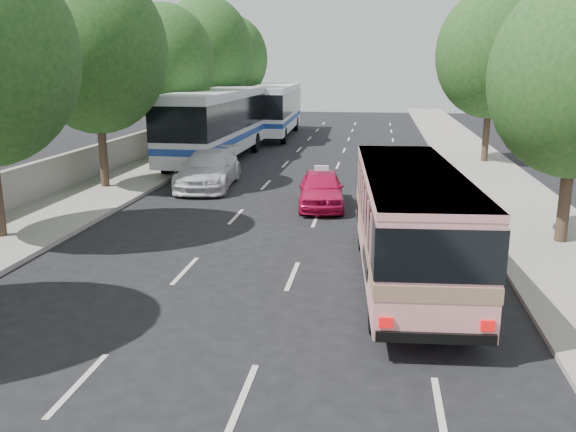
% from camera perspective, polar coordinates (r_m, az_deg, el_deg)
% --- Properties ---
extents(ground, '(120.00, 120.00, 0.00)m').
position_cam_1_polar(ground, '(12.49, -6.81, -11.50)').
color(ground, black).
rests_on(ground, ground).
extents(sidewalk_left, '(4.00, 90.00, 0.15)m').
position_cam_1_polar(sidewalk_left, '(33.37, -12.09, 4.61)').
color(sidewalk_left, '#9E998E').
rests_on(sidewalk_left, ground).
extents(sidewalk_right, '(4.00, 90.00, 0.12)m').
position_cam_1_polar(sidewalk_right, '(31.78, 18.10, 3.74)').
color(sidewalk_right, '#9E998E').
rests_on(sidewalk_right, ground).
extents(low_wall, '(0.30, 90.00, 1.50)m').
position_cam_1_polar(low_wall, '(33.92, -15.03, 6.00)').
color(low_wall, '#9E998E').
rests_on(low_wall, sidewalk_left).
extents(tree_left_c, '(6.00, 6.00, 9.35)m').
position_cam_1_polar(tree_left_c, '(27.42, -17.50, 15.01)').
color(tree_left_c, '#38281E').
rests_on(tree_left_c, ground).
extents(tree_left_d, '(5.52, 5.52, 8.60)m').
position_cam_1_polar(tree_left_d, '(34.78, -11.48, 14.22)').
color(tree_left_d, '#38281E').
rests_on(tree_left_d, ground).
extents(tree_left_e, '(6.30, 6.30, 9.82)m').
position_cam_1_polar(tree_left_e, '(42.40, -7.67, 15.37)').
color(tree_left_e, '#38281E').
rests_on(tree_left_e, ground).
extents(tree_left_f, '(5.88, 5.88, 9.16)m').
position_cam_1_polar(tree_left_f, '(50.18, -5.31, 14.71)').
color(tree_left_f, '#38281E').
rests_on(tree_left_f, ground).
extents(tree_right_far, '(6.00, 6.00, 9.35)m').
position_cam_1_polar(tree_right_far, '(35.32, 18.76, 14.56)').
color(tree_right_far, '#38281E').
rests_on(tree_right_far, ground).
extents(pink_bus, '(2.90, 9.14, 2.87)m').
position_cam_1_polar(pink_bus, '(15.30, 11.30, 0.24)').
color(pink_bus, pink).
rests_on(pink_bus, ground).
extents(pink_taxi, '(2.09, 4.34, 1.43)m').
position_cam_1_polar(pink_taxi, '(23.41, 3.12, 2.56)').
color(pink_taxi, '#D0124C').
rests_on(pink_taxi, ground).
extents(white_pickup, '(2.63, 5.72, 1.62)m').
position_cam_1_polar(white_pickup, '(27.44, -7.43, 4.37)').
color(white_pickup, silver).
rests_on(white_pickup, ground).
extents(tour_coach_front, '(3.08, 13.27, 3.96)m').
position_cam_1_polar(tour_coach_front, '(34.38, -6.68, 8.97)').
color(tour_coach_front, silver).
rests_on(tour_coach_front, ground).
extents(tour_coach_rear, '(3.21, 12.88, 3.83)m').
position_cam_1_polar(tour_coach_rear, '(46.66, -1.25, 10.28)').
color(tour_coach_rear, white).
rests_on(tour_coach_rear, ground).
extents(taxi_roof_sign, '(0.56, 0.23, 0.18)m').
position_cam_1_polar(taxi_roof_sign, '(23.26, 3.15, 4.51)').
color(taxi_roof_sign, silver).
rests_on(taxi_roof_sign, pink_taxi).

